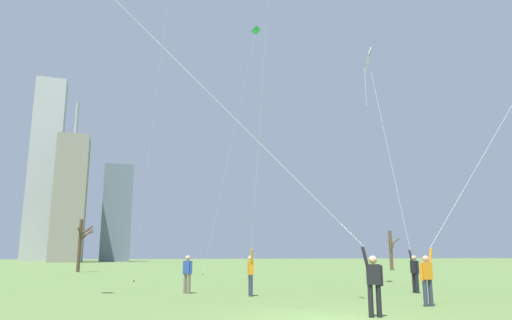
% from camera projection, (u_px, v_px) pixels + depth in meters
% --- Properties ---
extents(ground_plane, '(400.00, 400.00, 0.00)m').
position_uv_depth(ground_plane, '(327.00, 320.00, 11.90)').
color(ground_plane, '#5B7A3D').
extents(kite_flyer_far_back_white, '(1.49, 5.38, 13.76)m').
position_uv_depth(kite_flyer_far_back_white, '(399.00, 199.00, 22.49)').
color(kite_flyer_far_back_white, black).
rests_on(kite_flyer_far_back_white, ground).
extents(kite_flyer_foreground_left_yellow, '(1.66, 9.31, 21.40)m').
position_uv_depth(kite_flyer_foreground_left_yellow, '(255.00, 199.00, 18.38)').
color(kite_flyer_foreground_left_yellow, '#33384C').
rests_on(kite_flyer_foreground_left_yellow, ground).
extents(kite_flyer_midfield_left_blue, '(10.97, 6.78, 14.87)m').
position_uv_depth(kite_flyer_midfield_left_blue, '(322.00, 226.00, 13.22)').
color(kite_flyer_midfield_left_blue, black).
rests_on(kite_flyer_midfield_left_blue, ground).
extents(kite_flyer_foreground_right_orange, '(7.36, 1.28, 9.55)m').
position_uv_depth(kite_flyer_foreground_right_orange, '(442.00, 247.00, 15.83)').
color(kite_flyer_foreground_right_orange, '#33384C').
rests_on(kite_flyer_foreground_right_orange, ground).
extents(bystander_strolling_midfield, '(0.37, 0.41, 1.62)m').
position_uv_depth(bystander_strolling_midfield, '(187.00, 272.00, 20.33)').
color(bystander_strolling_midfield, '#726656').
rests_on(bystander_strolling_midfield, ground).
extents(distant_kite_drifting_right_green, '(4.94, 1.02, 23.07)m').
position_uv_depth(distant_kite_drifting_right_green, '(250.00, 56.00, 43.71)').
color(distant_kite_drifting_right_green, green).
rests_on(distant_kite_drifting_right_green, ground).
extents(bare_tree_rightmost, '(1.59, 2.58, 5.15)m').
position_uv_depth(bare_tree_rightmost, '(81.00, 243.00, 46.31)').
color(bare_tree_rightmost, '#4C3828').
rests_on(bare_tree_rightmost, ground).
extents(bare_tree_leftmost, '(1.50, 2.36, 4.36)m').
position_uv_depth(bare_tree_leftmost, '(391.00, 249.00, 52.58)').
color(bare_tree_leftmost, brown).
rests_on(bare_tree_leftmost, ground).
extents(skyline_wide_slab, '(7.37, 6.71, 25.05)m').
position_uv_depth(skyline_wide_slab, '(117.00, 213.00, 122.51)').
color(skyline_wide_slab, slate).
rests_on(skyline_wide_slab, ground).
extents(skyline_mid_tower_right, '(7.07, 9.25, 38.30)m').
position_uv_depth(skyline_mid_tower_right, '(70.00, 198.00, 109.55)').
color(skyline_mid_tower_right, gray).
rests_on(skyline_mid_tower_right, ground).
extents(skyline_slender_spire, '(7.98, 5.78, 50.48)m').
position_uv_depth(skyline_slender_spire, '(45.00, 168.00, 128.06)').
color(skyline_slender_spire, '#B2B2B7').
rests_on(skyline_slender_spire, ground).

